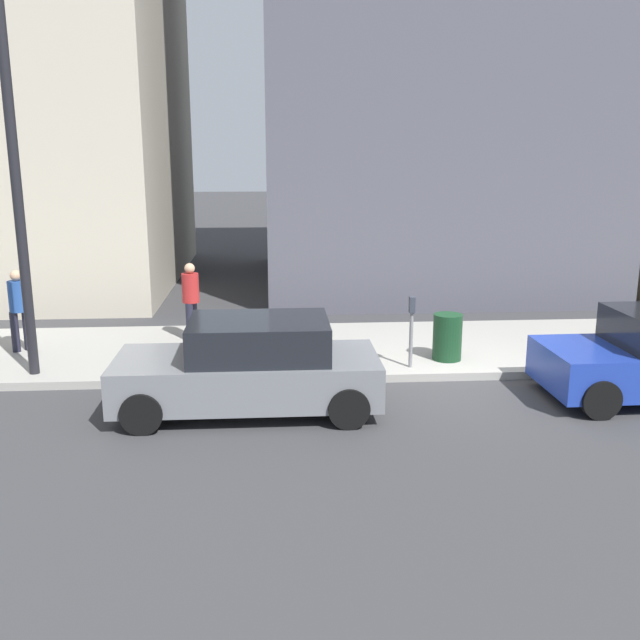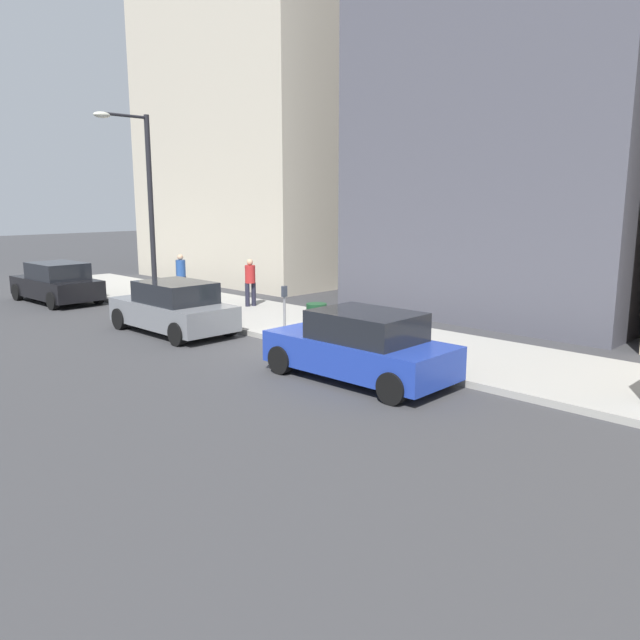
% 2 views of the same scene
% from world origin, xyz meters
% --- Properties ---
extents(ground_plane, '(120.00, 120.00, 0.00)m').
position_xyz_m(ground_plane, '(0.00, 0.00, 0.00)').
color(ground_plane, '#38383A').
extents(sidewalk, '(4.00, 36.00, 0.15)m').
position_xyz_m(sidewalk, '(2.00, 0.00, 0.07)').
color(sidewalk, '#9E9B93').
rests_on(sidewalk, ground).
extents(parked_car_grey, '(1.92, 4.20, 1.52)m').
position_xyz_m(parked_car_grey, '(-1.25, 3.81, 0.74)').
color(parked_car_grey, slate).
rests_on(parked_car_grey, ground).
extents(parking_meter, '(0.14, 0.10, 1.35)m').
position_xyz_m(parking_meter, '(0.45, 0.87, 0.98)').
color(parking_meter, slate).
rests_on(parking_meter, sidewalk).
extents(streetlamp, '(1.97, 0.32, 6.50)m').
position_xyz_m(streetlamp, '(0.28, 7.81, 4.02)').
color(streetlamp, black).
rests_on(streetlamp, sidewalk).
extents(trash_bin, '(0.56, 0.56, 0.90)m').
position_xyz_m(trash_bin, '(0.90, 0.07, 0.60)').
color(trash_bin, '#14381E').
rests_on(trash_bin, sidewalk).
extents(pedestrian_near_meter, '(0.39, 0.36, 1.66)m').
position_xyz_m(pedestrian_near_meter, '(2.75, 5.17, 1.09)').
color(pedestrian_near_meter, '#1E1E2D').
rests_on(pedestrian_near_meter, sidewalk).
extents(pedestrian_midblock, '(0.36, 0.36, 1.66)m').
position_xyz_m(pedestrian_midblock, '(2.11, 8.52, 1.09)').
color(pedestrian_midblock, '#1E1E2D').
rests_on(pedestrian_midblock, sidewalk).
extents(office_block_center, '(9.67, 9.67, 16.40)m').
position_xyz_m(office_block_center, '(10.33, -1.30, 8.20)').
color(office_block_center, '#4C4C56').
rests_on(office_block_center, ground).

